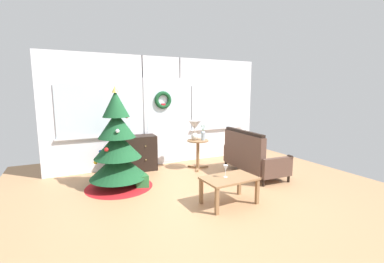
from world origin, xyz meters
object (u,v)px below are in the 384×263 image
(christmas_tree, at_px, (118,151))
(coffee_table, at_px, (229,181))
(side_table, at_px, (198,148))
(flower_vase, at_px, (203,135))
(gift_box, at_px, (141,181))
(settee_sofa, at_px, (251,157))
(table_lamp, at_px, (195,128))
(wine_glass, at_px, (226,168))
(dresser_cabinet, at_px, (136,153))

(christmas_tree, distance_m, coffee_table, 2.09)
(side_table, distance_m, flower_vase, 0.33)
(gift_box, bearing_deg, coffee_table, -50.92)
(coffee_table, bearing_deg, settee_sofa, 39.70)
(table_lamp, relative_size, gift_box, 1.88)
(side_table, relative_size, coffee_table, 0.77)
(settee_sofa, xyz_separation_m, side_table, (-0.81, 0.86, 0.10))
(christmas_tree, bearing_deg, table_lamp, 13.22)
(christmas_tree, height_order, settee_sofa, christmas_tree)
(flower_vase, height_order, gift_box, flower_vase)
(side_table, relative_size, gift_box, 2.85)
(christmas_tree, relative_size, table_lamp, 4.20)
(wine_glass, bearing_deg, table_lamp, 77.69)
(christmas_tree, relative_size, dresser_cabinet, 2.00)
(settee_sofa, xyz_separation_m, flower_vase, (-0.71, 0.80, 0.41))
(wine_glass, height_order, gift_box, wine_glass)
(side_table, bearing_deg, coffee_table, -102.62)
(dresser_cabinet, distance_m, table_lamp, 1.44)
(christmas_tree, distance_m, flower_vase, 1.97)
(dresser_cabinet, bearing_deg, table_lamp, -19.97)
(flower_vase, bearing_deg, wine_glass, -107.73)
(coffee_table, distance_m, wine_glass, 0.22)
(dresser_cabinet, relative_size, gift_box, 3.95)
(settee_sofa, bearing_deg, flower_vase, 131.37)
(dresser_cabinet, bearing_deg, coffee_table, -69.66)
(wine_glass, bearing_deg, flower_vase, 72.27)
(christmas_tree, bearing_deg, dresser_cabinet, 58.48)
(dresser_cabinet, bearing_deg, side_table, -20.67)
(settee_sofa, height_order, flower_vase, flower_vase)
(settee_sofa, distance_m, wine_glass, 1.63)
(wine_glass, bearing_deg, settee_sofa, 37.61)
(settee_sofa, relative_size, flower_vase, 4.37)
(table_lamp, bearing_deg, wine_glass, -102.31)
(christmas_tree, distance_m, settee_sofa, 2.71)
(settee_sofa, bearing_deg, wine_glass, -142.39)
(christmas_tree, bearing_deg, flower_vase, 9.31)
(wine_glass, distance_m, gift_box, 1.67)
(table_lamp, bearing_deg, flower_vase, -32.01)
(flower_vase, relative_size, coffee_table, 0.41)
(christmas_tree, relative_size, wine_glass, 9.49)
(side_table, bearing_deg, gift_box, -158.19)
(coffee_table, bearing_deg, wine_glass, 144.92)
(side_table, xyz_separation_m, wine_glass, (-0.47, -1.85, 0.10))
(christmas_tree, bearing_deg, wine_glass, -47.20)
(settee_sofa, height_order, side_table, settee_sofa)
(christmas_tree, xyz_separation_m, flower_vase, (1.94, 0.32, 0.10))
(dresser_cabinet, height_order, flower_vase, flower_vase)
(wine_glass, bearing_deg, side_table, 75.68)
(christmas_tree, xyz_separation_m, settee_sofa, (2.65, -0.49, -0.30))
(christmas_tree, relative_size, side_table, 2.78)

